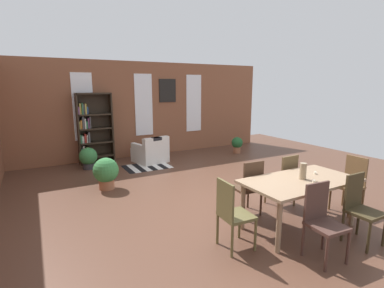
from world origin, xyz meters
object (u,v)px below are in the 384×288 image
Objects in this scene: vase_on_table at (303,171)px; dining_chair_far_right at (284,179)px; dining_chair_near_left at (322,219)px; potted_plant_window at (88,158)px; dining_table at (300,185)px; armchair_white at (151,152)px; dining_chair_head_left at (232,212)px; bookshelf_tall at (92,129)px; dining_chair_head_right at (351,182)px; potted_plant_corner at (106,172)px; potted_plant_by_shelf at (237,144)px; dining_chair_near_right at (360,206)px; dining_chair_far_left at (249,186)px.

vase_on_table reaches higher than dining_chair_far_right.
dining_chair_near_left is 5.88m from potted_plant_window.
armchair_white is (-0.58, 4.74, -0.40)m from dining_table.
bookshelf_tall is (-0.75, 5.43, 0.46)m from dining_chair_head_left.
dining_chair_head_right and dining_chair_near_left have the same top height.
armchair_white is 1.43× the size of potted_plant_corner.
vase_on_table is at bearing -116.61° from potted_plant_by_shelf.
dining_chair_near_right is 1.38m from dining_chair_far_right.
bookshelf_tall is at bearing 116.90° from dining_chair_far_right.
potted_plant_window is (-2.29, 4.89, -0.59)m from vase_on_table.
vase_on_table is at bearing -117.76° from dining_chair_far_right.
dining_chair_far_right is 5.34m from bookshelf_tall.
potted_plant_window is at bearing 108.46° from dining_chair_near_left.
dining_table is 0.90× the size of bookshelf_tall.
vase_on_table is at bearing -82.61° from armchair_white.
dining_chair_head_right reaches higher than armchair_white.
dining_chair_far_left is at bearing -53.61° from potted_plant_corner.
vase_on_table reaches higher than potted_plant_corner.
bookshelf_tall is 2.91× the size of potted_plant_corner.
dining_chair_far_left is 4.59m from potted_plant_window.
dining_chair_near_right is at bearing -141.27° from dining_chair_head_right.
vase_on_table is 0.89m from dining_chair_near_left.
vase_on_table reaches higher than potted_plant_window.
bookshelf_tall is 2.41m from potted_plant_corner.
dining_chair_head_left reaches higher than potted_plant_window.
dining_chair_head_right reaches higher than potted_plant_window.
potted_plant_corner is (-3.45, 3.12, -0.14)m from dining_chair_head_right.
dining_table is at bearing -116.97° from potted_plant_by_shelf.
dining_chair_head_left is (-2.51, 0.01, 0.00)m from dining_chair_head_right.
potted_plant_corner is (-4.46, -1.35, 0.08)m from potted_plant_by_shelf.
potted_plant_by_shelf is 4.55m from potted_plant_window.
dining_chair_head_left is at bearing -78.45° from potted_plant_window.
dining_chair_far_left is 1.69× the size of potted_plant_window.
dining_chair_far_right reaches higher than dining_table.
potted_plant_by_shelf is (1.88, 3.78, -0.22)m from dining_chair_far_right.
bookshelf_tall reaches higher than vase_on_table.
potted_plant_corner is 1.19× the size of potted_plant_window.
dining_chair_near_left is at bearing -179.98° from dining_chair_near_right.
dining_chair_far_right is at bearing -63.10° from bookshelf_tall.
dining_chair_far_left is 4.64m from potted_plant_by_shelf.
dining_chair_near_left and dining_chair_far_right have the same top height.
dining_chair_near_left is 1.82× the size of potted_plant_by_shelf.
potted_plant_by_shelf is at bearing 16.87° from potted_plant_corner.
dining_table is at bearing -69.72° from bookshelf_tall.
dining_chair_near_right is 1.00× the size of dining_chair_head_left.
potted_plant_window is (-1.67, 0.15, 0.02)m from armchair_white.
armchair_white is 2.29m from potted_plant_corner.
dining_chair_far_left is 0.49× the size of bookshelf_tall.
dining_chair_head_right is 4.65m from potted_plant_corner.
dining_chair_far_left is at bearing 157.35° from dining_chair_head_right.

